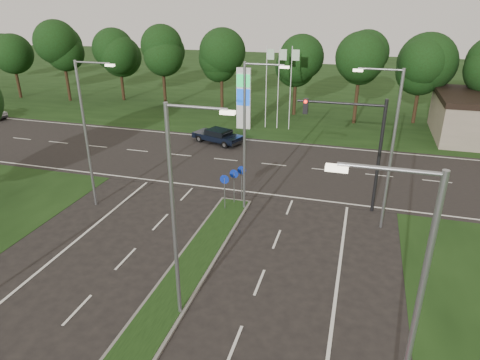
# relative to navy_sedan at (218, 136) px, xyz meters

# --- Properties ---
(verge_far) EXTENTS (160.00, 50.00, 0.02)m
(verge_far) POSITION_rel_navy_sedan_xyz_m (5.01, 27.01, -0.68)
(verge_far) COLOR black
(verge_far) RESTS_ON ground
(cross_road) EXTENTS (160.00, 12.00, 0.02)m
(cross_road) POSITION_rel_navy_sedan_xyz_m (5.01, -3.99, -0.68)
(cross_road) COLOR black
(cross_road) RESTS_ON ground
(median_kerb) EXTENTS (2.00, 26.00, 0.12)m
(median_kerb) POSITION_rel_navy_sedan_xyz_m (5.01, -23.99, -0.62)
(median_kerb) COLOR slate
(median_kerb) RESTS_ON ground
(streetlight_median_near) EXTENTS (2.53, 0.22, 9.00)m
(streetlight_median_near) POSITION_rel_navy_sedan_xyz_m (6.01, -21.99, 4.40)
(streetlight_median_near) COLOR gray
(streetlight_median_near) RESTS_ON ground
(streetlight_median_far) EXTENTS (2.53, 0.22, 9.00)m
(streetlight_median_far) POSITION_rel_navy_sedan_xyz_m (6.01, -11.99, 4.40)
(streetlight_median_far) COLOR gray
(streetlight_median_far) RESTS_ON ground
(streetlight_left_far) EXTENTS (2.53, 0.22, 9.00)m
(streetlight_left_far) POSITION_rel_navy_sedan_xyz_m (-3.29, -13.99, 4.40)
(streetlight_left_far) COLOR gray
(streetlight_left_far) RESTS_ON ground
(streetlight_right_far) EXTENTS (2.53, 0.22, 9.00)m
(streetlight_right_far) POSITION_rel_navy_sedan_xyz_m (13.81, -11.99, 4.40)
(streetlight_right_far) COLOR gray
(streetlight_right_far) RESTS_ON ground
(streetlight_right_near) EXTENTS (2.53, 0.22, 9.00)m
(streetlight_right_near) POSITION_rel_navy_sedan_xyz_m (13.81, -25.99, 4.40)
(streetlight_right_near) COLOR gray
(streetlight_right_near) RESTS_ON ground
(traffic_signal) EXTENTS (5.10, 0.42, 7.00)m
(traffic_signal) POSITION_rel_navy_sedan_xyz_m (12.20, -10.00, 3.98)
(traffic_signal) COLOR black
(traffic_signal) RESTS_ON ground
(median_signs) EXTENTS (1.16, 1.76, 2.38)m
(median_signs) POSITION_rel_navy_sedan_xyz_m (5.01, -11.59, 1.04)
(median_signs) COLOR gray
(median_signs) RESTS_ON ground
(gas_pylon) EXTENTS (5.80, 1.26, 8.00)m
(gas_pylon) POSITION_rel_navy_sedan_xyz_m (1.22, 5.06, 2.52)
(gas_pylon) COLOR silver
(gas_pylon) RESTS_ON ground
(treeline_far) EXTENTS (6.00, 6.00, 9.90)m
(treeline_far) POSITION_rel_navy_sedan_xyz_m (5.11, 11.94, 6.15)
(treeline_far) COLOR black
(treeline_far) RESTS_ON ground
(navy_sedan) EXTENTS (4.95, 3.33, 1.26)m
(navy_sedan) POSITION_rel_navy_sedan_xyz_m (0.00, 0.00, 0.00)
(navy_sedan) COLOR black
(navy_sedan) RESTS_ON ground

